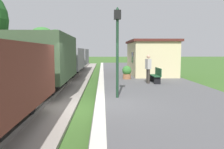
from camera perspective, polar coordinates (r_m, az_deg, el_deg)
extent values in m
plane|color=#3D6628|center=(8.73, -5.59, -8.69)|extent=(160.00, 160.00, 0.00)
cube|color=#565659|center=(9.09, 15.16, -7.47)|extent=(6.00, 60.00, 0.25)
cube|color=silver|center=(8.65, -2.94, -7.07)|extent=(0.36, 60.00, 0.01)
cube|color=#9E9389|center=(9.17, -20.89, -7.96)|extent=(3.80, 60.00, 0.12)
cube|color=slate|center=(8.94, -16.51, -7.31)|extent=(0.07, 60.00, 0.14)
cube|color=slate|center=(9.39, -25.12, -6.99)|extent=(0.07, 60.00, 0.14)
cylinder|color=black|center=(7.73, -24.45, -5.92)|extent=(1.56, 0.84, 0.84)
cylinder|color=black|center=(8.75, -21.67, -2.83)|extent=(0.20, 0.30, 0.20)
cube|color=#384C33|center=(12.16, -16.15, 4.16)|extent=(2.50, 5.60, 2.20)
cube|color=black|center=(12.22, -16.02, -0.29)|extent=(2.10, 5.15, 0.50)
cylinder|color=black|center=(13.99, -14.27, -0.53)|extent=(1.56, 0.84, 0.84)
cylinder|color=black|center=(10.54, -18.28, -2.68)|extent=(1.56, 0.84, 0.84)
cylinder|color=black|center=(15.09, -13.38, 0.89)|extent=(0.20, 0.30, 0.20)
cylinder|color=black|center=(9.41, -20.26, -2.20)|extent=(0.20, 0.30, 0.20)
cube|color=gray|center=(18.65, -11.29, 3.85)|extent=(2.50, 5.60, 1.60)
cube|color=black|center=(18.68, -11.25, 1.85)|extent=(2.10, 5.15, 0.50)
cylinder|color=black|center=(20.46, -10.46, 1.50)|extent=(1.56, 0.84, 0.84)
cylinder|color=black|center=(16.94, -12.16, 0.59)|extent=(1.56, 0.84, 0.84)
cylinder|color=black|center=(21.59, -10.04, 2.39)|extent=(0.20, 0.30, 0.20)
cylinder|color=black|center=(15.78, -12.90, 1.11)|extent=(0.20, 0.30, 0.20)
cube|color=gray|center=(25.18, -8.95, 4.37)|extent=(2.50, 5.60, 1.60)
cube|color=black|center=(25.21, -8.93, 2.89)|extent=(2.10, 5.15, 0.50)
cylinder|color=black|center=(27.00, -8.48, 2.55)|extent=(1.56, 0.84, 0.84)
cylinder|color=black|center=(23.45, -9.42, 2.06)|extent=(1.56, 0.84, 0.84)
cylinder|color=black|center=(28.14, -8.24, 3.20)|extent=(0.20, 0.30, 0.20)
cylinder|color=black|center=(22.28, -9.80, 2.50)|extent=(0.20, 0.30, 0.20)
cube|color=beige|center=(19.26, 9.39, 3.85)|extent=(3.20, 5.50, 2.60)
cube|color=#51231E|center=(19.27, 9.46, 7.98)|extent=(3.50, 5.80, 0.18)
cube|color=black|center=(17.91, 5.05, 4.18)|extent=(0.03, 0.90, 0.80)
cube|color=#1E4C2D|center=(14.32, 10.54, -0.27)|extent=(0.42, 1.50, 0.04)
cube|color=#1E4C2D|center=(14.34, 11.30, 0.71)|extent=(0.04, 1.50, 0.45)
cube|color=black|center=(13.77, 11.08, -1.48)|extent=(0.38, 0.06, 0.42)
cube|color=black|center=(14.93, 10.01, -0.90)|extent=(0.38, 0.06, 0.42)
cube|color=#1E4C2D|center=(23.41, 5.51, 2.13)|extent=(0.42, 1.50, 0.04)
cube|color=#1E4C2D|center=(23.43, 5.97, 2.72)|extent=(0.04, 1.50, 0.45)
cube|color=black|center=(22.84, 5.71, 1.45)|extent=(0.38, 0.06, 0.42)
cube|color=black|center=(24.02, 5.31, 1.67)|extent=(0.38, 0.06, 0.42)
cylinder|color=#38332D|center=(13.96, 8.99, -0.44)|extent=(0.15, 0.15, 0.86)
cylinder|color=#38332D|center=(14.10, 8.72, -0.37)|extent=(0.15, 0.15, 0.86)
cube|color=#B2ADA8|center=(13.97, 8.90, 2.57)|extent=(0.32, 0.43, 0.60)
sphere|color=tan|center=(13.95, 8.93, 4.38)|extent=(0.22, 0.22, 0.22)
cylinder|color=#9E6642|center=(16.09, 3.66, -0.49)|extent=(0.56, 0.56, 0.34)
sphere|color=#387A33|center=(16.05, 3.67, 1.02)|extent=(0.64, 0.64, 0.64)
cylinder|color=#193823|center=(9.53, 1.32, 3.81)|extent=(0.11, 0.11, 3.20)
cube|color=black|center=(9.63, 1.34, 14.45)|extent=(0.28, 0.28, 0.36)
sphere|color=#F2E5BF|center=(9.63, 1.34, 14.45)|extent=(0.20, 0.20, 0.20)
cone|color=#193823|center=(9.67, 1.35, 15.86)|extent=(0.20, 0.20, 0.16)
cylinder|color=#4C3823|center=(27.12, -16.63, 2.91)|extent=(0.28, 0.28, 1.85)
sphere|color=#387A33|center=(27.10, -16.77, 7.56)|extent=(3.39, 3.39, 3.39)
cylinder|color=#4C3823|center=(34.81, -13.53, 4.16)|extent=(0.28, 0.28, 2.56)
sphere|color=#2D6B28|center=(34.84, -13.62, 8.18)|extent=(3.10, 3.10, 3.10)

